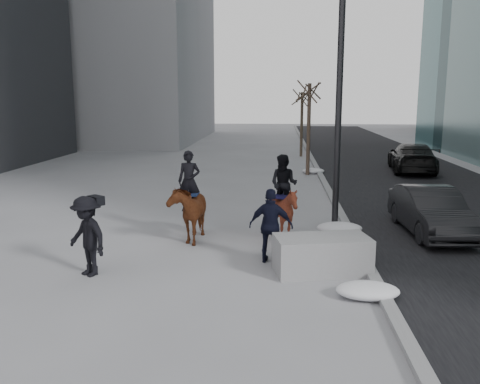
# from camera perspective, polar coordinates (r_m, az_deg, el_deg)

# --- Properties ---
(ground) EXTENTS (120.00, 120.00, 0.00)m
(ground) POSITION_cam_1_polar(r_m,az_deg,el_deg) (11.86, -0.44, -8.23)
(ground) COLOR gray
(ground) RESTS_ON ground
(road) EXTENTS (8.00, 90.00, 0.01)m
(road) POSITION_cam_1_polar(r_m,az_deg,el_deg) (22.36, 19.99, 0.19)
(road) COLOR black
(road) RESTS_ON ground
(curb) EXTENTS (0.25, 90.00, 0.12)m
(curb) POSITION_cam_1_polar(r_m,az_deg,el_deg) (21.61, 9.74, 0.49)
(curb) COLOR gray
(curb) RESTS_ON ground
(planter) EXTENTS (2.22, 1.42, 0.82)m
(planter) POSITION_cam_1_polar(r_m,az_deg,el_deg) (11.42, 9.17, -6.97)
(planter) COLOR gray
(planter) RESTS_ON ground
(car_near) EXTENTS (1.61, 4.07, 1.32)m
(car_near) POSITION_cam_1_polar(r_m,az_deg,el_deg) (15.28, 20.65, -2.03)
(car_near) COLOR black
(car_near) RESTS_ON ground
(car_far) EXTENTS (2.68, 5.33, 1.49)m
(car_far) POSITION_cam_1_polar(r_m,az_deg,el_deg) (27.51, 18.76, 3.70)
(car_far) COLOR black
(car_far) RESTS_ON ground
(tree_near) EXTENTS (1.20, 1.20, 4.94)m
(tree_near) POSITION_cam_1_polar(r_m,az_deg,el_deg) (25.17, 7.72, 7.51)
(tree_near) COLOR #362620
(tree_near) RESTS_ON ground
(tree_far) EXTENTS (1.20, 1.20, 4.53)m
(tree_far) POSITION_cam_1_polar(r_m,az_deg,el_deg) (32.85, 6.94, 7.92)
(tree_far) COLOR #342A1F
(tree_far) RESTS_ON ground
(mounted_left) EXTENTS (0.85, 1.87, 2.41)m
(mounted_left) POSITION_cam_1_polar(r_m,az_deg,el_deg) (13.79, -5.78, -1.69)
(mounted_left) COLOR #481E0E
(mounted_left) RESTS_ON ground
(mounted_right) EXTENTS (1.64, 1.72, 2.32)m
(mounted_right) POSITION_cam_1_polar(r_m,az_deg,el_deg) (13.66, 4.91, -1.65)
(mounted_right) COLOR #47180E
(mounted_right) RESTS_ON ground
(feeder) EXTENTS (1.07, 0.91, 1.75)m
(feeder) POSITION_cam_1_polar(r_m,az_deg,el_deg) (11.86, 3.50, -3.82)
(feeder) COLOR black
(feeder) RESTS_ON ground
(camera_crew) EXTENTS (1.30, 1.19, 1.75)m
(camera_crew) POSITION_cam_1_polar(r_m,az_deg,el_deg) (11.47, -16.80, -4.73)
(camera_crew) COLOR black
(camera_crew) RESTS_ON ground
(lamppost) EXTENTS (0.25, 1.75, 9.09)m
(lamppost) POSITION_cam_1_polar(r_m,az_deg,el_deg) (14.76, 11.17, 14.98)
(lamppost) COLOR black
(lamppost) RESTS_ON ground
(snow_piles) EXTENTS (1.28, 16.75, 0.33)m
(snow_piles) POSITION_cam_1_polar(r_m,az_deg,el_deg) (16.01, 10.54, -2.80)
(snow_piles) COLOR silver
(snow_piles) RESTS_ON ground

